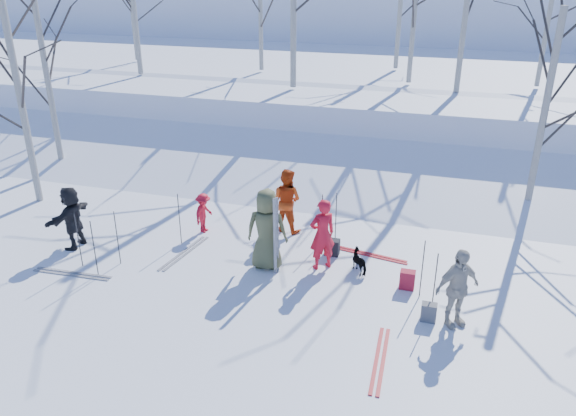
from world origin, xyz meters
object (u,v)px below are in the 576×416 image
(skier_red_north, at_px, (322,234))
(skier_red_seated, at_px, (204,213))
(backpack_dark, at_px, (332,247))
(skier_olive_center, at_px, (267,230))
(dog, at_px, (361,261))
(backpack_red, at_px, (407,280))
(skier_cream_east, at_px, (457,288))
(skier_redor_behind, at_px, (286,200))
(skier_grey_west, at_px, (72,217))
(backpack_grey, at_px, (429,312))

(skier_red_north, distance_m, skier_red_seated, 3.53)
(backpack_dark, bearing_deg, skier_olive_center, -142.54)
(skier_red_north, height_order, dog, skier_red_north)
(skier_red_north, distance_m, backpack_red, 2.12)
(skier_red_north, xyz_separation_m, skier_cream_east, (2.98, -1.43, -0.03))
(skier_redor_behind, height_order, skier_cream_east, skier_redor_behind)
(skier_redor_behind, relative_size, skier_red_seated, 1.60)
(skier_redor_behind, height_order, backpack_red, skier_redor_behind)
(dog, bearing_deg, skier_redor_behind, -78.89)
(skier_grey_west, xyz_separation_m, backpack_dark, (6.19, 1.40, -0.59))
(backpack_red, bearing_deg, skier_olive_center, 179.67)
(skier_red_north, xyz_separation_m, skier_grey_west, (-6.09, -0.72, -0.06))
(backpack_red, bearing_deg, backpack_grey, -64.28)
(dog, distance_m, backpack_grey, 2.22)
(backpack_dark, bearing_deg, skier_red_seated, 175.29)
(backpack_grey, bearing_deg, dog, 136.90)
(backpack_grey, bearing_deg, backpack_dark, 138.75)
(skier_red_seated, bearing_deg, skier_cream_east, -104.31)
(skier_cream_east, bearing_deg, dog, 105.96)
(skier_cream_east, xyz_separation_m, backpack_dark, (-2.88, 2.10, -0.62))
(skier_red_north, relative_size, skier_cream_east, 1.04)
(skier_olive_center, height_order, backpack_grey, skier_olive_center)
(skier_cream_east, bearing_deg, skier_redor_behind, 106.21)
(skier_olive_center, height_order, skier_red_seated, skier_olive_center)
(dog, distance_m, backpack_dark, 1.00)
(skier_red_seated, relative_size, dog, 1.73)
(skier_redor_behind, relative_size, backpack_grey, 4.47)
(skier_olive_center, xyz_separation_m, backpack_grey, (3.73, -1.11, -0.77))
(skier_redor_behind, height_order, backpack_grey, skier_redor_behind)
(skier_red_seated, height_order, backpack_grey, skier_red_seated)
(skier_red_north, xyz_separation_m, backpack_dark, (0.10, 0.67, -0.65))
(skier_red_north, distance_m, dog, 1.08)
(skier_red_north, bearing_deg, skier_olive_center, -22.87)
(skier_red_north, distance_m, backpack_dark, 0.94)
(skier_redor_behind, distance_m, backpack_grey, 5.00)
(skier_red_seated, bearing_deg, backpack_red, -97.46)
(skier_olive_center, distance_m, backpack_red, 3.29)
(dog, height_order, backpack_grey, dog)
(skier_red_seated, distance_m, skier_cream_east, 6.80)
(skier_redor_behind, height_order, skier_red_seated, skier_redor_behind)
(skier_olive_center, height_order, skier_red_north, skier_olive_center)
(skier_red_north, bearing_deg, skier_cream_east, 116.19)
(skier_red_seated, height_order, dog, skier_red_seated)
(skier_cream_east, xyz_separation_m, dog, (-2.08, 1.50, -0.56))
(skier_grey_west, xyz_separation_m, dog, (6.99, 0.80, -0.53))
(skier_olive_center, bearing_deg, skier_redor_behind, -93.35)
(backpack_grey, bearing_deg, skier_grey_west, 175.24)
(skier_olive_center, distance_m, backpack_grey, 3.96)
(skier_red_north, relative_size, skier_redor_behind, 1.00)
(skier_cream_east, relative_size, backpack_dark, 4.10)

